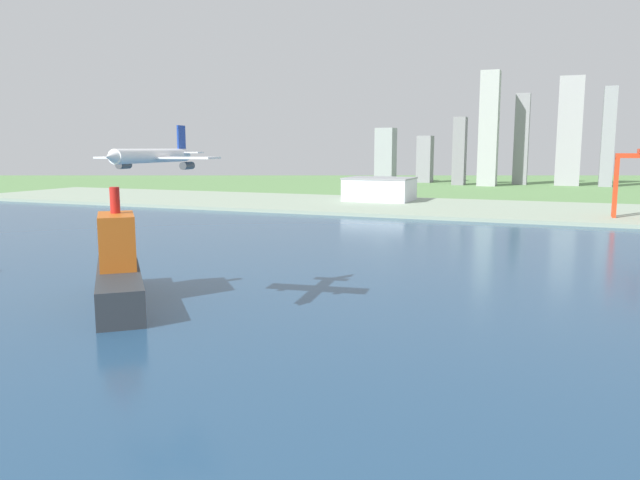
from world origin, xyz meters
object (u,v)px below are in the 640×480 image
container_barge (118,271)px  warehouse_main (380,189)px  airplane_landing (153,156)px  port_crane_red (640,169)px

container_barge → warehouse_main: bearing=93.6°
container_barge → warehouse_main: 336.96m
airplane_landing → container_barge: airplane_landing is taller
airplane_landing → container_barge: size_ratio=0.77×
container_barge → port_crane_red: bearing=59.9°
port_crane_red → warehouse_main: (-179.68, 62.78, -20.54)m
container_barge → port_crane_red: (158.57, 273.51, 23.06)m
airplane_landing → container_barge: 40.34m
warehouse_main → port_crane_red: bearing=-19.3°
airplane_landing → warehouse_main: (-41.96, 345.65, -30.72)m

